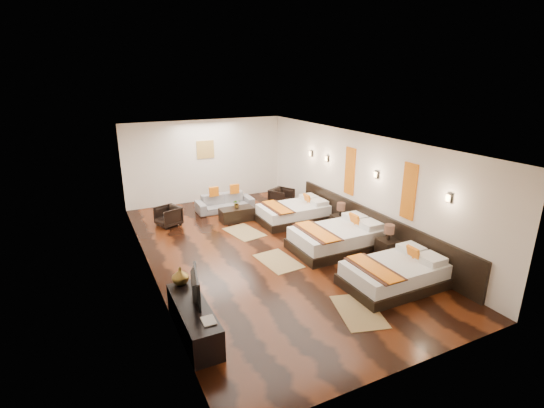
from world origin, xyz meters
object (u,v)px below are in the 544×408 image
tv_console (194,320)px  armchair_right (282,198)px  figurine (180,276)px  bed_near (395,274)px  nightstand_b (340,222)px  sofa (225,203)px  table_plant (237,203)px  bed_mid (338,238)px  armchair_left (168,216)px  bed_far (294,213)px  book (202,322)px  tv (192,286)px  nightstand_a (388,247)px  coffee_table (237,214)px

tv_console → armchair_right: size_ratio=2.65×
figurine → bed_near: bearing=-14.0°
nightstand_b → tv_console: (-4.95, -2.74, -0.02)m
sofa → table_plant: size_ratio=6.98×
armchair_right → sofa: bearing=136.8°
bed_mid → nightstand_b: 1.20m
nightstand_b → armchair_left: (-4.23, 2.60, -0.01)m
bed_near → bed_far: 4.30m
armchair_right → table_plant: bearing=167.7°
book → table_plant: (2.69, 5.45, -0.03)m
nightstand_b → tv: (-4.89, -2.56, 0.50)m
nightstand_b → tv: size_ratio=0.97×
nightstand_b → armchair_left: bearing=148.5°
figurine → table_plant: size_ratio=1.25×
nightstand_b → nightstand_a: bearing=-90.0°
coffee_table → table_plant: (0.03, 0.04, 0.33)m
bed_near → tv: 4.20m
armchair_left → nightstand_a: bearing=23.8°
nightstand_b → armchair_right: 2.75m
coffee_table → table_plant: table_plant is taller
bed_near → coffee_table: 5.33m
armchair_left → tv_console: bearing=-27.0°
book → coffee_table: bearing=63.8°
tv → bed_near: bearing=-84.4°
bed_near → armchair_left: (-3.48, 5.58, 0.02)m
figurine → sofa: bearing=62.5°
bed_near → bed_far: size_ratio=1.01×
tv_console → tv: size_ratio=2.05×
armchair_left → table_plant: size_ratio=2.42×
nightstand_b → book: 5.95m
armchair_right → bed_mid: bearing=-124.0°
bed_mid → nightstand_b: bearing=51.4°
bed_mid → sofa: size_ratio=1.24×
nightstand_a → tv_console: bearing=-170.6°
tv → table_plant: tv is taller
armchair_left → armchair_right: armchair_right is taller
nightstand_b → tv_console: nightstand_b is taller
bed_near → armchair_right: bearing=86.9°
nightstand_a → tv: tv is taller
bed_far → book: 6.24m
armchair_right → figurine: bearing=-163.3°
tv_console → armchair_left: size_ratio=2.83×
figurine → nightstand_a: bearing=0.2°
bed_near → book: (-4.20, -0.31, 0.29)m
tv → armchair_left: (0.67, 5.16, -0.51)m
nightstand_a → coffee_table: nightstand_a is taller
table_plant → bed_near: bearing=-73.6°
bed_near → figurine: size_ratio=6.34×
bed_far → nightstand_a: 3.33m
bed_far → armchair_left: 3.71m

